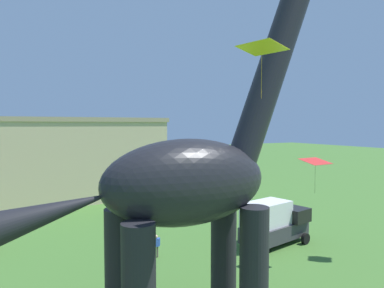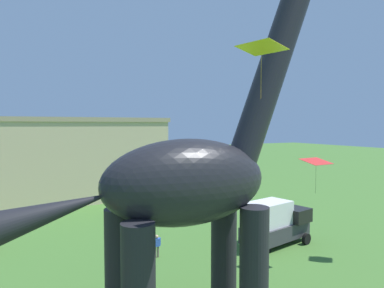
# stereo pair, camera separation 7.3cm
# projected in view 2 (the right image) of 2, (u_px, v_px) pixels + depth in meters

# --- Properties ---
(dinosaur_sculpture) EXTENTS (16.87, 3.57, 17.64)m
(dinosaur_sculpture) POSITION_uv_depth(u_px,v_px,m) (186.00, 182.00, 14.36)
(dinosaur_sculpture) COLOR black
(dinosaur_sculpture) RESTS_ON ground_plane
(parked_box_truck) EXTENTS (5.90, 3.16, 3.20)m
(parked_box_truck) POSITION_uv_depth(u_px,v_px,m) (274.00, 222.00, 25.48)
(parked_box_truck) COLOR #38383D
(parked_box_truck) RESTS_ON ground_plane
(person_far_spectator) EXTENTS (0.56, 0.25, 1.51)m
(person_far_spectator) POSITION_uv_depth(u_px,v_px,m) (157.00, 244.00, 23.06)
(person_far_spectator) COLOR #6B6056
(person_far_spectator) RESTS_ON ground_plane
(kite_far_right) EXTENTS (1.34, 1.62, 1.75)m
(kite_far_right) POSITION_uv_depth(u_px,v_px,m) (261.00, 48.00, 11.36)
(kite_far_right) COLOR yellow
(kite_near_high) EXTENTS (1.81, 1.41, 2.12)m
(kite_near_high) POSITION_uv_depth(u_px,v_px,m) (316.00, 161.00, 21.17)
(kite_near_high) COLOR red
(background_building_block) EXTENTS (22.47, 13.77, 9.55)m
(background_building_block) POSITION_uv_depth(u_px,v_px,m) (63.00, 157.00, 42.88)
(background_building_block) COLOR #CCB78E
(background_building_block) RESTS_ON ground_plane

